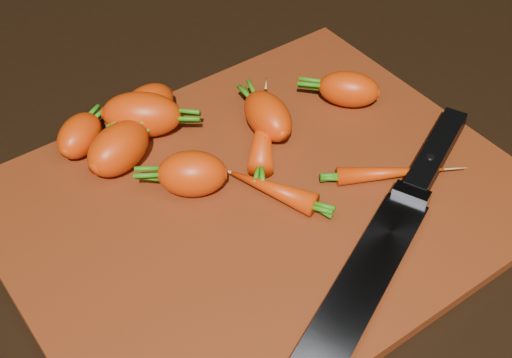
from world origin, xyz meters
TOP-DOWN VIEW (x-y plane):
  - ground at (0.00, 0.00)m, footprint 2.00×2.00m
  - cutting_board at (0.00, 0.00)m, footprint 0.50×0.40m
  - carrot_0 at (-0.09, 0.12)m, footprint 0.09×0.07m
  - carrot_1 at (-0.05, 0.05)m, footprint 0.08×0.08m
  - carrot_2 at (-0.05, 0.16)m, footprint 0.10×0.09m
  - carrot_3 at (0.06, 0.08)m, footprint 0.06×0.08m
  - carrot_4 at (-0.03, 0.17)m, footprint 0.08×0.06m
  - carrot_5 at (-0.11, 0.17)m, footprint 0.07×0.07m
  - carrot_6 at (0.17, 0.06)m, footprint 0.08×0.08m
  - carrot_7 at (0.06, 0.07)m, footprint 0.10×0.12m
  - carrot_8 at (0.12, -0.06)m, footprint 0.10×0.07m
  - carrot_9 at (0.01, -0.01)m, footprint 0.06×0.09m
  - knife at (0.02, -0.13)m, footprint 0.36×0.19m

SIDE VIEW (x-z plane):
  - ground at x=0.00m, z-range -0.01..0.00m
  - cutting_board at x=0.00m, z-range 0.00..0.01m
  - knife at x=0.02m, z-range 0.01..0.03m
  - carrot_8 at x=0.12m, z-range 0.01..0.03m
  - carrot_9 at x=0.01m, z-range 0.01..0.04m
  - carrot_7 at x=0.06m, z-range 0.01..0.04m
  - carrot_5 at x=-0.11m, z-range 0.01..0.05m
  - carrot_6 at x=0.17m, z-range 0.01..0.05m
  - carrot_4 at x=-0.03m, z-range 0.01..0.06m
  - carrot_3 at x=0.06m, z-range 0.01..0.06m
  - carrot_1 at x=-0.05m, z-range 0.01..0.06m
  - carrot_0 at x=-0.09m, z-range 0.01..0.06m
  - carrot_2 at x=-0.05m, z-range 0.01..0.06m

